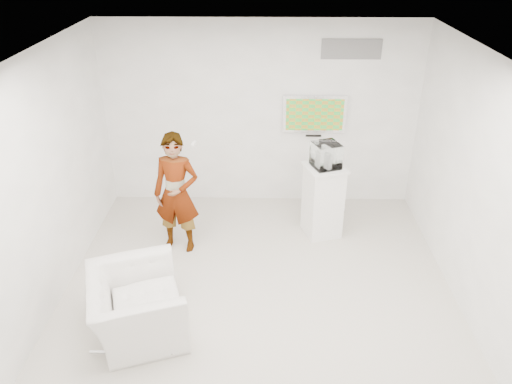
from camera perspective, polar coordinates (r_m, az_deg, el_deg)
room at (r=5.74m, az=0.26°, el=0.42°), size 5.01×5.01×3.00m
tv at (r=8.01m, az=6.69°, el=8.85°), size 1.00×0.08×0.60m
logo_decal at (r=7.84m, az=10.86°, el=15.74°), size 0.90×0.02×0.30m
person at (r=7.01m, az=-9.07°, el=-0.19°), size 0.70×0.51×1.77m
armchair at (r=5.94m, az=-13.48°, el=-12.49°), size 1.32×1.41×0.75m
pedestal at (r=7.49m, az=7.64°, el=-0.98°), size 0.67×0.67×1.12m
floor_uplight at (r=8.30m, az=9.68°, el=-1.48°), size 0.17×0.17×0.25m
vitrine at (r=7.16m, az=8.01°, el=4.18°), size 0.46×0.46×0.36m
console at (r=7.19m, az=7.97°, el=3.74°), size 0.13×0.17×0.23m
wii_remote at (r=6.77m, az=-7.12°, el=5.51°), size 0.06×0.15×0.04m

